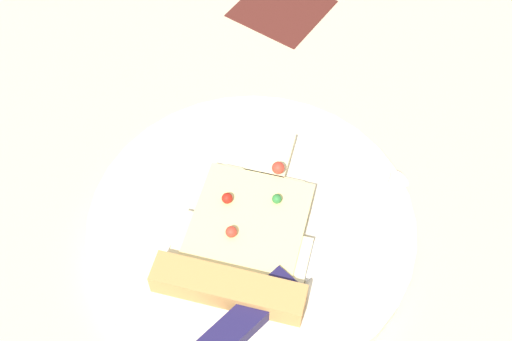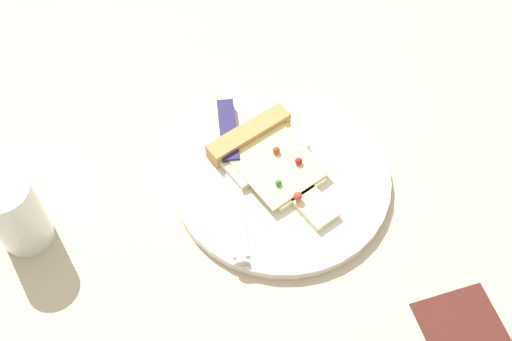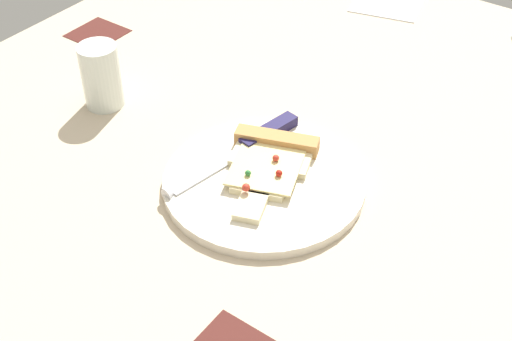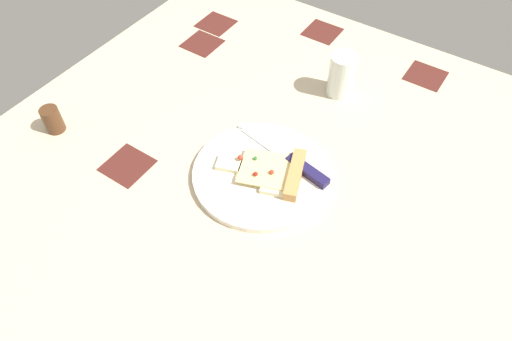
% 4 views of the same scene
% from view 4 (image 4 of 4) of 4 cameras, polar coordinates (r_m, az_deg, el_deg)
% --- Properties ---
extents(ground_plane, '(1.30, 1.30, 0.03)m').
position_cam_4_polar(ground_plane, '(0.92, 2.29, -4.24)').
color(ground_plane, '#C6B293').
rests_on(ground_plane, ground).
extents(plate, '(0.28, 0.28, 0.01)m').
position_cam_4_polar(plate, '(0.94, 0.56, -0.40)').
color(plate, silver).
rests_on(plate, ground_plane).
extents(pizza_slice, '(0.19, 0.14, 0.02)m').
position_cam_4_polar(pizza_slice, '(0.92, 2.14, -0.11)').
color(pizza_slice, beige).
rests_on(pizza_slice, plate).
extents(knife, '(0.24, 0.07, 0.02)m').
position_cam_4_polar(knife, '(0.95, 4.24, 1.39)').
color(knife, silver).
rests_on(knife, plate).
extents(drinking_glass, '(0.06, 0.06, 0.10)m').
position_cam_4_polar(drinking_glass, '(1.11, 10.49, 11.50)').
color(drinking_glass, silver).
rests_on(drinking_glass, ground_plane).
extents(pepper_shaker, '(0.04, 0.04, 0.06)m').
position_cam_4_polar(pepper_shaker, '(1.10, -23.82, 5.76)').
color(pepper_shaker, '#4C2D19').
rests_on(pepper_shaker, ground_plane).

